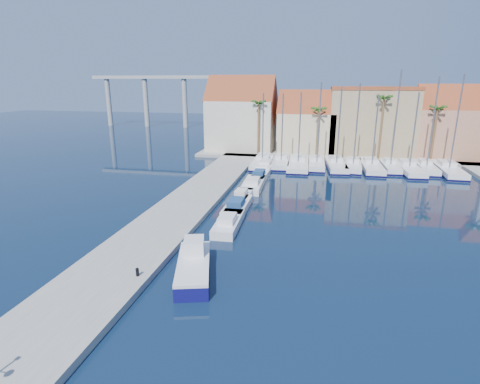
{
  "coord_description": "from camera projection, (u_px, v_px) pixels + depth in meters",
  "views": [
    {
      "loc": [
        4.47,
        -22.04,
        12.86
      ],
      "look_at": [
        -2.5,
        10.48,
        3.0
      ],
      "focal_mm": 28.0,
      "sensor_mm": 36.0,
      "label": 1
    }
  ],
  "objects": [
    {
      "name": "palm_1",
      "position": [
        319.0,
        111.0,
        61.47
      ],
      "size": [
        2.6,
        2.6,
        9.15
      ],
      "color": "brown",
      "rests_on": "shore_north"
    },
    {
      "name": "motorboat_west_5",
      "position": [
        267.0,
        165.0,
        57.42
      ],
      "size": [
        2.77,
        7.33,
        1.4
      ],
      "rotation": [
        0.0,
        0.0,
        -0.07
      ],
      "color": "white",
      "rests_on": "ground"
    },
    {
      "name": "sailboat_10",
      "position": [
        448.0,
        169.0,
        54.43
      ],
      "size": [
        3.12,
        10.81,
        13.81
      ],
      "rotation": [
        0.0,
        0.0,
        -0.03
      ],
      "color": "white",
      "rests_on": "ground"
    },
    {
      "name": "ground",
      "position": [
        244.0,
        280.0,
        25.21
      ],
      "size": [
        260.0,
        260.0,
        0.0
      ],
      "primitive_type": "plane",
      "color": "#081931",
      "rests_on": "ground"
    },
    {
      "name": "sailboat_1",
      "position": [
        281.0,
        162.0,
        59.59
      ],
      "size": [
        3.14,
        10.05,
        11.14
      ],
      "rotation": [
        0.0,
        0.0,
        0.05
      ],
      "color": "white",
      "rests_on": "ground"
    },
    {
      "name": "building_1",
      "position": [
        307.0,
        125.0,
        67.37
      ],
      "size": [
        10.3,
        8.0,
        11.0
      ],
      "color": "beige",
      "rests_on": "shore_north"
    },
    {
      "name": "fishing_boat",
      "position": [
        194.0,
        265.0,
        25.65
      ],
      "size": [
        3.8,
        6.74,
        2.24
      ],
      "rotation": [
        0.0,
        0.0,
        0.28
      ],
      "color": "#100E55",
      "rests_on": "ground"
    },
    {
      "name": "sailboat_2",
      "position": [
        298.0,
        163.0,
        58.37
      ],
      "size": [
        3.52,
        11.92,
        11.37
      ],
      "rotation": [
        0.0,
        0.0,
        0.03
      ],
      "color": "white",
      "rests_on": "ground"
    },
    {
      "name": "sailboat_3",
      "position": [
        317.0,
        163.0,
        58.13
      ],
      "size": [
        2.61,
        9.09,
        12.82
      ],
      "rotation": [
        0.0,
        0.0,
        0.02
      ],
      "color": "white",
      "rests_on": "ground"
    },
    {
      "name": "building_3",
      "position": [
        446.0,
        125.0,
        62.58
      ],
      "size": [
        10.3,
        8.0,
        12.0
      ],
      "color": "tan",
      "rests_on": "shore_north"
    },
    {
      "name": "building_0",
      "position": [
        242.0,
        117.0,
        69.43
      ],
      "size": [
        12.3,
        9.0,
        13.5
      ],
      "color": "beige",
      "rests_on": "shore_north"
    },
    {
      "name": "motorboat_west_2",
      "position": [
        242.0,
        196.0,
        41.81
      ],
      "size": [
        1.78,
        5.25,
        1.4
      ],
      "rotation": [
        0.0,
        0.0,
        -0.02
      ],
      "color": "white",
      "rests_on": "ground"
    },
    {
      "name": "building_2",
      "position": [
        371.0,
        120.0,
        65.82
      ],
      "size": [
        14.2,
        10.2,
        11.5
      ],
      "color": "tan",
      "rests_on": "shore_north"
    },
    {
      "name": "bollard",
      "position": [
        137.0,
        272.0,
        24.67
      ],
      "size": [
        0.22,
        0.22,
        0.54
      ],
      "primitive_type": "cylinder",
      "color": "black",
      "rests_on": "quay_west"
    },
    {
      "name": "sailboat_8",
      "position": [
        408.0,
        168.0,
        55.1
      ],
      "size": [
        3.29,
        10.35,
        11.43
      ],
      "rotation": [
        0.0,
        0.0,
        0.06
      ],
      "color": "white",
      "rests_on": "ground"
    },
    {
      "name": "palm_3",
      "position": [
        438.0,
        110.0,
        57.72
      ],
      "size": [
        2.6,
        2.6,
        9.65
      ],
      "color": "brown",
      "rests_on": "shore_north"
    },
    {
      "name": "motorboat_west_4",
      "position": [
        260.0,
        176.0,
        50.99
      ],
      "size": [
        2.1,
        6.08,
        1.4
      ],
      "rotation": [
        0.0,
        0.0,
        -0.03
      ],
      "color": "white",
      "rests_on": "ground"
    },
    {
      "name": "palm_0",
      "position": [
        259.0,
        105.0,
        63.21
      ],
      "size": [
        2.6,
        2.6,
        10.15
      ],
      "color": "brown",
      "rests_on": "shore_north"
    },
    {
      "name": "sailboat_5",
      "position": [
        353.0,
        165.0,
        56.83
      ],
      "size": [
        2.99,
        9.13,
        12.61
      ],
      "rotation": [
        0.0,
        0.0,
        -0.07
      ],
      "color": "white",
      "rests_on": "ground"
    },
    {
      "name": "motorboat_west_1",
      "position": [
        237.0,
        206.0,
        38.58
      ],
      "size": [
        2.13,
        6.57,
        1.4
      ],
      "rotation": [
        0.0,
        0.0,
        0.01
      ],
      "color": "white",
      "rests_on": "ground"
    },
    {
      "name": "sailboat_7",
      "position": [
        390.0,
        166.0,
        56.26
      ],
      "size": [
        2.34,
        8.17,
        14.45
      ],
      "rotation": [
        0.0,
        0.0,
        0.02
      ],
      "color": "white",
      "rests_on": "ground"
    },
    {
      "name": "motorboat_west_0",
      "position": [
        228.0,
        223.0,
        34.0
      ],
      "size": [
        2.2,
        6.27,
        1.4
      ],
      "rotation": [
        0.0,
        0.0,
        0.03
      ],
      "color": "white",
      "rests_on": "ground"
    },
    {
      "name": "viaduct",
      "position": [
        168.0,
        91.0,
        107.02
      ],
      "size": [
        48.0,
        2.2,
        14.45
      ],
      "color": "#9E9E99",
      "rests_on": "ground"
    },
    {
      "name": "shore_north",
      "position": [
        350.0,
        153.0,
        68.13
      ],
      "size": [
        54.0,
        16.0,
        0.5
      ],
      "primitive_type": "cube",
      "color": "gray",
      "rests_on": "ground"
    },
    {
      "name": "sailboat_4",
      "position": [
        336.0,
        165.0,
        57.47
      ],
      "size": [
        3.58,
        10.48,
        12.15
      ],
      "rotation": [
        0.0,
        0.0,
        0.08
      ],
      "color": "white",
      "rests_on": "ground"
    },
    {
      "name": "sailboat_6",
      "position": [
        371.0,
        166.0,
        56.53
      ],
      "size": [
        2.99,
        10.54,
        11.09
      ],
      "rotation": [
        0.0,
        0.0,
        0.02
      ],
      "color": "white",
      "rests_on": "ground"
    },
    {
      "name": "motorboat_west_6",
      "position": [
        270.0,
        159.0,
        61.91
      ],
      "size": [
        1.83,
        5.45,
        1.4
      ],
      "rotation": [
        0.0,
        0.0,
        -0.02
      ],
      "color": "white",
      "rests_on": "ground"
    },
    {
      "name": "sailboat_9",
      "position": [
        426.0,
        167.0,
        55.59
      ],
      "size": [
        2.5,
        8.74,
        13.53
      ],
      "rotation": [
        0.0,
        0.0,
        -0.02
      ],
      "color": "white",
      "rests_on": "ground"
    },
    {
      "name": "palm_2",
      "position": [
        384.0,
        100.0,
        58.93
      ],
      "size": [
        2.6,
        2.6,
        11.15
      ],
      "color": "brown",
      "rests_on": "shore_north"
    },
    {
      "name": "motorboat_west_3",
      "position": [
        253.0,
        184.0,
        46.82
      ],
      "size": [
        2.62,
        7.45,
        1.4
      ],
      "rotation": [
        0.0,
        0.0,
        0.04
      ],
      "color": "white",
      "rests_on": "ground"
    },
    {
      "name": "sailboat_0",
      "position": [
        263.0,
        162.0,
        59.65
      ],
      "size": [
        3.06,
        10.83,
        11.15
      ],
      "rotation": [
        0.0,
        0.0,
        0.02
      ],
      "color": "white",
      "rests_on": "ground"
    },
    {
      "name": "quay_west",
      "position": [
        186.0,
        205.0,
        39.61
      ],
      "size": [
        6.0,
        77.0,
        0.5
      ],
      "primitive_type": "cube",
      "color": "gray",
      "rests_on": "ground"
    }
  ]
}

